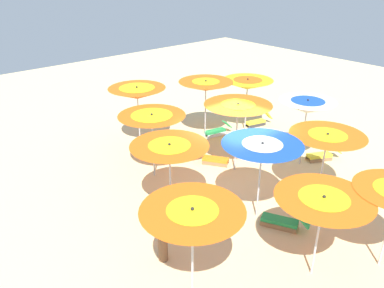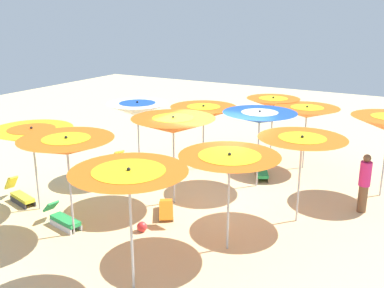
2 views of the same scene
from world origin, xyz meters
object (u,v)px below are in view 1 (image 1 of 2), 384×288
at_px(beach_umbrella_5, 262,149).
at_px(beach_ball, 195,151).
at_px(beach_umbrella_6, 238,110).
at_px(beach_umbrella_9, 170,150).
at_px(beach_umbrella_4, 323,204).
at_px(lounger_4, 213,158).
at_px(beach_umbrella_3, 248,84).
at_px(lounger_2, 283,221).
at_px(beach_umbrella_10, 152,120).
at_px(beach_umbrella_1, 327,141).
at_px(lounger_3, 217,131).
at_px(beachgoer_0, 162,232).
at_px(beach_umbrella_2, 307,107).
at_px(lounger_1, 322,155).
at_px(beach_umbrella_7, 206,86).
at_px(lounger_0, 258,121).
at_px(beach_umbrella_11, 137,93).
at_px(beach_umbrella_8, 192,219).

distance_m(beach_umbrella_5, beach_ball, 4.78).
xyz_separation_m(beach_umbrella_6, beach_umbrella_9, (0.58, -3.30, -0.18)).
relative_size(beach_umbrella_4, lounger_4, 1.67).
relative_size(beach_umbrella_3, beach_umbrella_4, 1.06).
bearing_deg(lounger_2, beach_umbrella_10, -14.14).
relative_size(beach_umbrella_1, lounger_3, 1.73).
bearing_deg(beachgoer_0, beach_umbrella_3, -33.02).
bearing_deg(beach_umbrella_4, lounger_3, 151.41).
height_order(beach_umbrella_2, lounger_3, beach_umbrella_2).
xyz_separation_m(lounger_1, beach_ball, (-3.41, -3.19, -0.07)).
distance_m(beach_umbrella_4, beach_umbrella_10, 6.15).
distance_m(beach_umbrella_7, lounger_2, 6.66).
distance_m(beach_umbrella_5, beachgoer_0, 3.38).
height_order(beach_umbrella_3, beach_umbrella_4, beach_umbrella_3).
relative_size(beach_umbrella_1, lounger_4, 1.70).
distance_m(beach_umbrella_6, lounger_3, 3.66).
bearing_deg(beach_umbrella_2, lounger_1, 69.23).
bearing_deg(beach_umbrella_10, beach_umbrella_4, 0.65).
distance_m(beach_umbrella_1, beach_ball, 5.14).
relative_size(beach_umbrella_3, beach_ball, 9.15).
xyz_separation_m(beach_umbrella_5, lounger_1, (-0.72, 4.50, -1.94)).
xyz_separation_m(lounger_3, beachgoer_0, (4.54, -6.26, 0.64)).
bearing_deg(beach_umbrella_2, beach_umbrella_7, -166.26).
bearing_deg(lounger_1, beach_umbrella_5, 36.09).
xyz_separation_m(beach_umbrella_7, lounger_2, (5.84, -2.50, -2.00)).
xyz_separation_m(beach_umbrella_1, lounger_2, (0.19, -2.03, -1.73)).
height_order(beach_umbrella_2, lounger_1, beach_umbrella_2).
bearing_deg(lounger_0, beach_umbrella_10, 19.78).
relative_size(lounger_2, beachgoer_0, 0.83).
relative_size(beach_umbrella_3, lounger_1, 1.78).
relative_size(beach_umbrella_3, beach_umbrella_9, 1.02).
xyz_separation_m(beach_umbrella_4, lounger_3, (-7.19, 3.92, -1.73)).
height_order(beach_umbrella_9, lounger_1, beach_umbrella_9).
bearing_deg(beach_umbrella_5, beach_umbrella_11, 178.95).
relative_size(beach_umbrella_1, beachgoer_0, 1.37).
bearing_deg(beach_umbrella_11, lounger_1, 39.43).
height_order(beach_umbrella_5, beach_umbrella_11, beach_umbrella_11).
xyz_separation_m(lounger_2, lounger_3, (-5.67, 3.01, -0.00)).
bearing_deg(beach_umbrella_9, lounger_2, 37.32).
height_order(beach_umbrella_8, beachgoer_0, beach_umbrella_8).
relative_size(beach_umbrella_2, beach_umbrella_6, 0.99).
bearing_deg(lounger_1, lounger_2, 46.27).
relative_size(beach_umbrella_5, beach_umbrella_7, 0.97).
distance_m(beach_umbrella_4, lounger_0, 9.18).
relative_size(beach_umbrella_7, lounger_2, 1.84).
xyz_separation_m(beach_umbrella_7, beachgoer_0, (4.71, -5.75, -1.36)).
relative_size(beach_umbrella_4, beach_umbrella_8, 0.90).
relative_size(lounger_0, lounger_4, 1.02).
height_order(beach_umbrella_3, lounger_2, beach_umbrella_3).
bearing_deg(beach_umbrella_2, beachgoer_0, -83.88).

